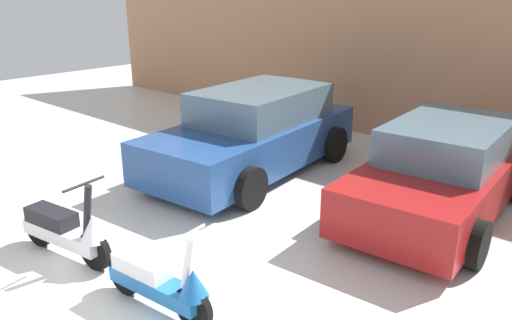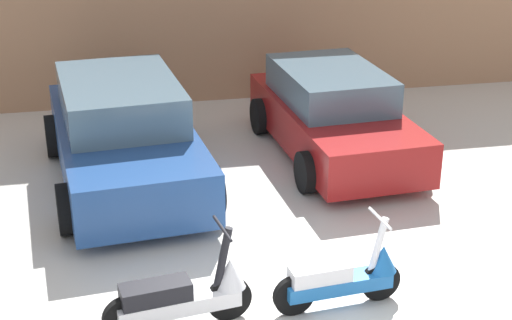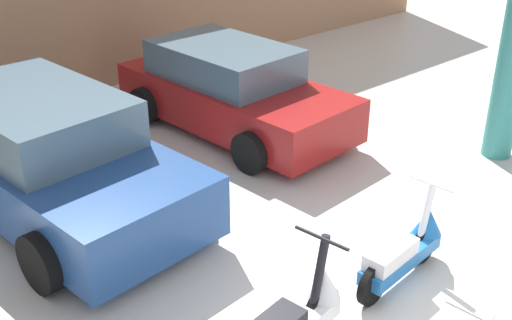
{
  "view_description": "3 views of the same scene",
  "coord_description": "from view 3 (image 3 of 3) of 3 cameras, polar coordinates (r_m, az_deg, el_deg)",
  "views": [
    {
      "loc": [
        4.0,
        -1.56,
        3.02
      ],
      "look_at": [
        0.09,
        2.85,
        0.99
      ],
      "focal_mm": 35.0,
      "sensor_mm": 36.0,
      "label": 1
    },
    {
      "loc": [
        -1.71,
        -5.64,
        4.51
      ],
      "look_at": [
        -0.0,
        2.76,
        0.94
      ],
      "focal_mm": 55.0,
      "sensor_mm": 36.0,
      "label": 2
    },
    {
      "loc": [
        -4.05,
        -2.08,
        4.0
      ],
      "look_at": [
        0.22,
        2.84,
        0.74
      ],
      "focal_mm": 45.0,
      "sensor_mm": 36.0,
      "label": 3
    }
  ],
  "objects": [
    {
      "name": "car_rear_left",
      "position": [
        7.89,
        -18.05,
        0.31
      ],
      "size": [
        2.33,
        4.33,
        1.42
      ],
      "rotation": [
        0.0,
        0.0,
        -1.48
      ],
      "color": "navy",
      "rests_on": "ground_plane"
    },
    {
      "name": "scooter_front_right",
      "position": [
        6.61,
        13.07,
        -7.79
      ],
      "size": [
        1.38,
        0.5,
        0.96
      ],
      "rotation": [
        0.0,
        0.0,
        0.1
      ],
      "color": "black",
      "rests_on": "ground_plane"
    },
    {
      "name": "car_rear_center",
      "position": [
        9.7,
        -2.15,
        6.19
      ],
      "size": [
        2.04,
        3.9,
        1.29
      ],
      "rotation": [
        0.0,
        0.0,
        -1.5
      ],
      "color": "maroon",
      "rests_on": "ground_plane"
    }
  ]
}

